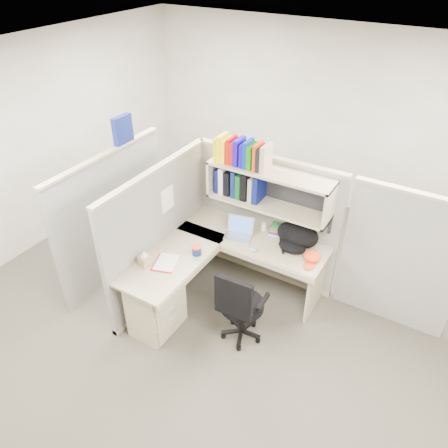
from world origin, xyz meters
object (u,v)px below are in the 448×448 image
Objects in this scene: laptop at (238,229)px; backpack at (295,237)px; snack_canister at (197,250)px; task_chair at (240,316)px; desk at (182,288)px.

backpack reaches higher than laptop.
snack_canister is 0.11× the size of task_chair.
laptop reaches higher than snack_canister.
desk is at bearing -147.27° from backpack.
task_chair is at bearing 3.65° from desk.
snack_canister is (-0.23, -0.51, -0.06)m from laptop.
backpack is (0.64, 0.14, 0.03)m from laptop.
backpack reaches higher than snack_canister.
snack_canister is (-0.87, -0.66, -0.08)m from backpack.
backpack is at bearing 46.31° from desk.
backpack is 0.49× the size of task_chair.
snack_canister is (0.02, 0.27, 0.35)m from desk.
backpack is (0.89, 0.93, 0.43)m from desk.
snack_canister is at bearing -156.40° from backpack.
snack_canister is at bearing -127.43° from laptop.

